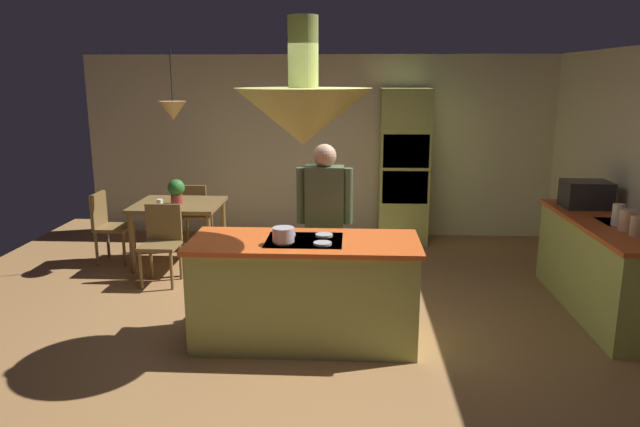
# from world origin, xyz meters

# --- Properties ---
(ground) EXTENTS (8.16, 8.16, 0.00)m
(ground) POSITION_xyz_m (0.00, 0.00, 0.00)
(ground) COLOR #9E7042
(wall_back) EXTENTS (6.80, 0.10, 2.55)m
(wall_back) POSITION_xyz_m (0.00, 3.45, 1.27)
(wall_back) COLOR beige
(wall_back) RESTS_ON ground
(kitchen_island) EXTENTS (1.94, 0.81, 0.93)m
(kitchen_island) POSITION_xyz_m (0.00, -0.20, 0.46)
(kitchen_island) COLOR #A8B259
(kitchen_island) RESTS_ON ground
(counter_run_right) EXTENTS (0.73, 2.09, 0.91)m
(counter_run_right) POSITION_xyz_m (2.84, 0.60, 0.47)
(counter_run_right) COLOR #A8B259
(counter_run_right) RESTS_ON ground
(oven_tower) EXTENTS (0.66, 0.62, 2.10)m
(oven_tower) POSITION_xyz_m (1.10, 3.04, 1.05)
(oven_tower) COLOR #A8B259
(oven_tower) RESTS_ON ground
(dining_table) EXTENTS (1.03, 0.91, 0.76)m
(dining_table) POSITION_xyz_m (-1.70, 1.90, 0.66)
(dining_table) COLOR brown
(dining_table) RESTS_ON ground
(person_at_island) EXTENTS (0.53, 0.22, 1.64)m
(person_at_island) POSITION_xyz_m (0.14, 0.47, 0.94)
(person_at_island) COLOR tan
(person_at_island) RESTS_ON ground
(range_hood) EXTENTS (1.10, 1.10, 1.00)m
(range_hood) POSITION_xyz_m (0.00, -0.20, 1.96)
(range_hood) COLOR #A8B259
(pendant_light_over_table) EXTENTS (0.32, 0.32, 0.82)m
(pendant_light_over_table) POSITION_xyz_m (-1.70, 1.90, 1.86)
(pendant_light_over_table) COLOR #E0B266
(chair_facing_island) EXTENTS (0.40, 0.40, 0.87)m
(chair_facing_island) POSITION_xyz_m (-1.70, 1.22, 0.50)
(chair_facing_island) COLOR brown
(chair_facing_island) RESTS_ON ground
(chair_by_back_wall) EXTENTS (0.40, 0.40, 0.87)m
(chair_by_back_wall) POSITION_xyz_m (-1.70, 2.58, 0.50)
(chair_by_back_wall) COLOR brown
(chair_by_back_wall) RESTS_ON ground
(chair_at_corner) EXTENTS (0.40, 0.40, 0.87)m
(chair_at_corner) POSITION_xyz_m (-2.59, 1.90, 0.50)
(chair_at_corner) COLOR brown
(chair_at_corner) RESTS_ON ground
(potted_plant_on_table) EXTENTS (0.20, 0.20, 0.30)m
(potted_plant_on_table) POSITION_xyz_m (-1.69, 1.84, 0.93)
(potted_plant_on_table) COLOR #99382D
(potted_plant_on_table) RESTS_ON dining_table
(cup_on_table) EXTENTS (0.07, 0.07, 0.09)m
(cup_on_table) POSITION_xyz_m (-1.85, 1.67, 0.81)
(cup_on_table) COLOR white
(cup_on_table) RESTS_ON dining_table
(canister_flour) EXTENTS (0.10, 0.10, 0.18)m
(canister_flour) POSITION_xyz_m (2.84, 0.09, 1.00)
(canister_flour) COLOR #E0B78C
(canister_flour) RESTS_ON counter_run_right
(canister_sugar) EXTENTS (0.13, 0.13, 0.19)m
(canister_sugar) POSITION_xyz_m (2.84, 0.27, 1.00)
(canister_sugar) COLOR #E0B78C
(canister_sugar) RESTS_ON counter_run_right
(canister_tea) EXTENTS (0.11, 0.11, 0.20)m
(canister_tea) POSITION_xyz_m (2.84, 0.45, 1.01)
(canister_tea) COLOR silver
(canister_tea) RESTS_ON counter_run_right
(microwave_on_counter) EXTENTS (0.46, 0.36, 0.28)m
(microwave_on_counter) POSITION_xyz_m (2.84, 1.22, 1.05)
(microwave_on_counter) COLOR #232326
(microwave_on_counter) RESTS_ON counter_run_right
(cooking_pot_on_cooktop) EXTENTS (0.18, 0.18, 0.12)m
(cooking_pot_on_cooktop) POSITION_xyz_m (-0.16, -0.33, 0.99)
(cooking_pot_on_cooktop) COLOR #B2B2B7
(cooking_pot_on_cooktop) RESTS_ON kitchen_island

